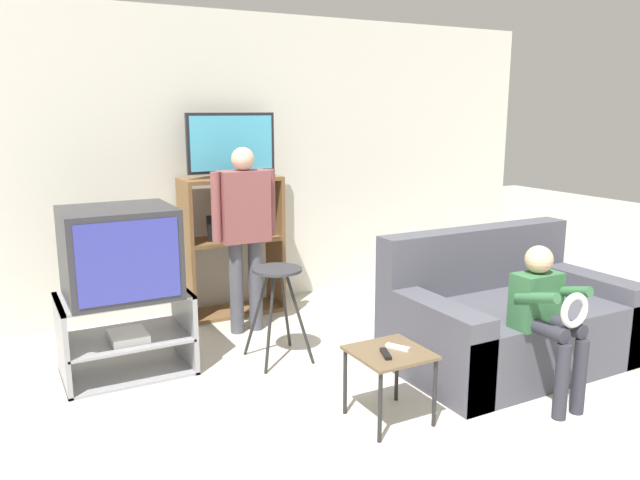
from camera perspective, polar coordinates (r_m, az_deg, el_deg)
The scene contains 12 objects.
wall_back at distance 5.67m, azimuth -7.55°, elevation 6.99°, with size 6.40×0.06×2.60m.
tv_stand at distance 4.49m, azimuth -17.30°, elevation -8.24°, with size 0.84×0.57×0.56m.
television_main at distance 4.31m, azimuth -17.86°, elevation -1.07°, with size 0.70×0.61×0.59m.
media_shelf at distance 5.48m, azimuth -8.03°, elevation -0.45°, with size 0.85×0.37×1.21m.
television_flat at distance 5.34m, azimuth -8.10°, elevation 8.43°, with size 0.77×0.20×0.54m.
folding_stool at distance 4.43m, azimuth -3.91°, elevation -4.21°, with size 0.39×0.41×0.68m.
snack_table at distance 3.65m, azimuth 6.38°, elevation -10.90°, with size 0.42×0.42×0.42m.
remote_control_black at distance 3.57m, azimuth 6.02°, elevation -10.31°, with size 0.04×0.14×0.02m, color black.
remote_control_white at distance 3.66m, azimuth 7.11°, elevation -9.70°, with size 0.04×0.14×0.02m, color silver.
couch at distance 4.66m, azimuth 16.69°, elevation -7.07°, with size 1.66×0.99×0.92m.
person_standing_adult at distance 4.95m, azimuth -6.93°, elevation 1.57°, with size 0.53×0.20×1.49m.
person_seated_child at distance 4.01m, azimuth 20.03°, elevation -6.09°, with size 0.33×0.43×0.97m.
Camera 1 is at (-2.00, -1.72, 1.78)m, focal length 35.00 mm.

